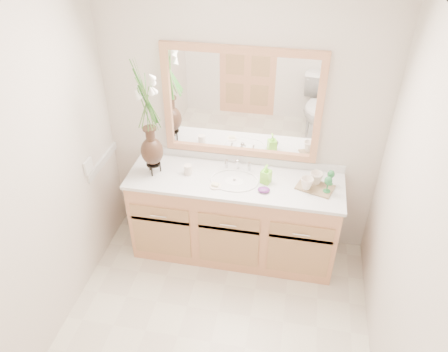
% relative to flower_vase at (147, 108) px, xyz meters
% --- Properties ---
extents(floor, '(2.60, 2.60, 0.00)m').
position_rel_flower_vase_xyz_m(floor, '(0.70, -0.99, -1.45)').
color(floor, silver).
rests_on(floor, ground).
extents(ceiling, '(2.40, 2.60, 0.02)m').
position_rel_flower_vase_xyz_m(ceiling, '(0.70, -0.99, 0.95)').
color(ceiling, white).
rests_on(ceiling, wall_back).
extents(wall_back, '(2.40, 0.02, 2.40)m').
position_rel_flower_vase_xyz_m(wall_back, '(0.70, 0.31, -0.25)').
color(wall_back, silver).
rests_on(wall_back, floor).
extents(wall_left, '(0.02, 2.60, 2.40)m').
position_rel_flower_vase_xyz_m(wall_left, '(-0.50, -0.99, -0.25)').
color(wall_left, silver).
rests_on(wall_left, floor).
extents(wall_right, '(0.02, 2.60, 2.40)m').
position_rel_flower_vase_xyz_m(wall_right, '(1.90, -0.99, -0.25)').
color(wall_right, silver).
rests_on(wall_right, floor).
extents(vanity, '(1.80, 0.55, 0.80)m').
position_rel_flower_vase_xyz_m(vanity, '(0.70, 0.03, -1.05)').
color(vanity, tan).
rests_on(vanity, floor).
extents(counter, '(1.84, 0.57, 0.03)m').
position_rel_flower_vase_xyz_m(counter, '(0.70, 0.03, -0.63)').
color(counter, silver).
rests_on(counter, vanity).
extents(sink, '(0.38, 0.34, 0.23)m').
position_rel_flower_vase_xyz_m(sink, '(0.70, 0.01, -0.67)').
color(sink, white).
rests_on(sink, counter).
extents(mirror, '(1.32, 0.04, 0.97)m').
position_rel_flower_vase_xyz_m(mirror, '(0.70, 0.29, -0.04)').
color(mirror, white).
rests_on(mirror, wall_back).
extents(switch_plate, '(0.02, 0.12, 0.12)m').
position_rel_flower_vase_xyz_m(switch_plate, '(-0.48, -0.22, -0.47)').
color(switch_plate, white).
rests_on(switch_plate, wall_left).
extents(flower_vase, '(0.22, 0.22, 0.91)m').
position_rel_flower_vase_xyz_m(flower_vase, '(0.00, 0.00, 0.00)').
color(flower_vase, black).
rests_on(flower_vase, counter).
extents(tumbler, '(0.07, 0.07, 0.09)m').
position_rel_flower_vase_xyz_m(tumbler, '(0.29, 0.04, -0.58)').
color(tumbler, '#F1E1D1').
rests_on(tumbler, counter).
extents(soap_dish, '(0.10, 0.10, 0.03)m').
position_rel_flower_vase_xyz_m(soap_dish, '(0.56, -0.10, -0.61)').
color(soap_dish, '#F1E1D1').
rests_on(soap_dish, counter).
extents(soap_bottle, '(0.09, 0.09, 0.15)m').
position_rel_flower_vase_xyz_m(soap_bottle, '(0.96, 0.04, -0.54)').
color(soap_bottle, '#84EE38').
rests_on(soap_bottle, counter).
extents(purple_dish, '(0.13, 0.12, 0.04)m').
position_rel_flower_vase_xyz_m(purple_dish, '(0.96, -0.09, -0.60)').
color(purple_dish, '#612570').
rests_on(purple_dish, counter).
extents(tray, '(0.34, 0.27, 0.01)m').
position_rel_flower_vase_xyz_m(tray, '(1.37, 0.03, -0.61)').
color(tray, brown).
rests_on(tray, counter).
extents(mug_left, '(0.13, 0.12, 0.10)m').
position_rel_flower_vase_xyz_m(mug_left, '(1.30, -0.00, -0.55)').
color(mug_left, '#F1E1D1').
rests_on(mug_left, tray).
extents(mug_right, '(0.14, 0.14, 0.11)m').
position_rel_flower_vase_xyz_m(mug_right, '(1.38, 0.09, -0.55)').
color(mug_right, '#F1E1D1').
rests_on(mug_right, tray).
extents(goblet_front, '(0.06, 0.06, 0.14)m').
position_rel_flower_vase_xyz_m(goblet_front, '(1.47, -0.01, -0.51)').
color(goblet_front, '#267238').
rests_on(goblet_front, tray).
extents(goblet_back, '(0.06, 0.06, 0.13)m').
position_rel_flower_vase_xyz_m(goblet_back, '(1.49, 0.10, -0.51)').
color(goblet_back, '#267238').
rests_on(goblet_back, tray).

